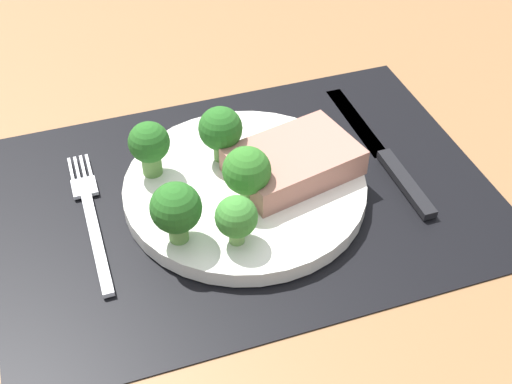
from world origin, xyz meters
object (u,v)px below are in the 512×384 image
at_px(fork, 91,217).
at_px(knife, 385,157).
at_px(steak, 292,159).
at_px(plate, 245,188).

height_order(fork, knife, knife).
distance_m(steak, fork, 0.20).
bearing_deg(knife, steak, -179.94).
bearing_deg(knife, fork, 177.29).
bearing_deg(steak, fork, 176.84).
relative_size(plate, knife, 1.02).
bearing_deg(fork, knife, 0.36).
height_order(plate, fork, plate).
xyz_separation_m(plate, knife, (0.15, 0.01, -0.00)).
height_order(steak, knife, steak).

